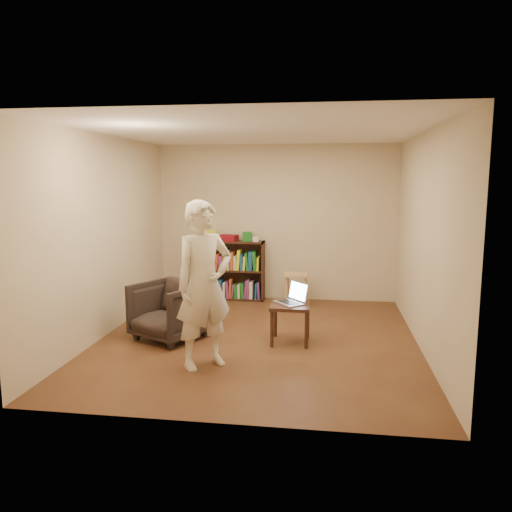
# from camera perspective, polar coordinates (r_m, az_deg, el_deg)

# --- Properties ---
(floor) EXTENTS (4.50, 4.50, 0.00)m
(floor) POSITION_cam_1_polar(r_m,az_deg,el_deg) (6.48, 0.20, -9.48)
(floor) COLOR #4F2719
(floor) RESTS_ON ground
(ceiling) EXTENTS (4.50, 4.50, 0.00)m
(ceiling) POSITION_cam_1_polar(r_m,az_deg,el_deg) (6.18, 0.21, 14.05)
(ceiling) COLOR white
(ceiling) RESTS_ON wall_back
(wall_back) EXTENTS (4.00, 0.00, 4.00)m
(wall_back) POSITION_cam_1_polar(r_m,az_deg,el_deg) (8.42, 2.33, 3.80)
(wall_back) COLOR beige
(wall_back) RESTS_ON floor
(wall_left) EXTENTS (0.00, 4.50, 4.50)m
(wall_left) POSITION_cam_1_polar(r_m,az_deg,el_deg) (6.77, -16.82, 2.20)
(wall_left) COLOR beige
(wall_left) RESTS_ON floor
(wall_right) EXTENTS (0.00, 4.50, 4.50)m
(wall_right) POSITION_cam_1_polar(r_m,az_deg,el_deg) (6.25, 18.70, 1.58)
(wall_right) COLOR beige
(wall_right) RESTS_ON floor
(bookshelf) EXTENTS (1.20, 0.30, 1.00)m
(bookshelf) POSITION_cam_1_polar(r_m,az_deg,el_deg) (8.50, -3.08, -2.01)
(bookshelf) COLOR black
(bookshelf) RESTS_ON floor
(box_yellow) EXTENTS (0.24, 0.19, 0.18)m
(box_yellow) POSITION_cam_1_polar(r_m,az_deg,el_deg) (8.46, -5.29, 2.36)
(box_yellow) COLOR yellow
(box_yellow) RESTS_ON bookshelf
(red_cloth) EXTENTS (0.34, 0.28, 0.10)m
(red_cloth) POSITION_cam_1_polar(r_m,az_deg,el_deg) (8.42, -3.20, 2.09)
(red_cloth) COLOR maroon
(red_cloth) RESTS_ON bookshelf
(box_green) EXTENTS (0.17, 0.17, 0.15)m
(box_green) POSITION_cam_1_polar(r_m,az_deg,el_deg) (8.37, -1.00, 2.23)
(box_green) COLOR #1B6821
(box_green) RESTS_ON bookshelf
(box_white) EXTENTS (0.10, 0.10, 0.08)m
(box_white) POSITION_cam_1_polar(r_m,az_deg,el_deg) (8.31, -0.02, 1.94)
(box_white) COLOR silver
(box_white) RESTS_ON bookshelf
(stool) EXTENTS (0.37, 0.37, 0.53)m
(stool) POSITION_cam_1_polar(r_m,az_deg,el_deg) (8.04, 4.63, -2.73)
(stool) COLOR #AE7D54
(stool) RESTS_ON floor
(armchair) EXTENTS (1.07, 1.08, 0.74)m
(armchair) POSITION_cam_1_polar(r_m,az_deg,el_deg) (6.51, -9.85, -6.16)
(armchair) COLOR black
(armchair) RESTS_ON floor
(side_table) EXTENTS (0.48, 0.48, 0.49)m
(side_table) POSITION_cam_1_polar(r_m,az_deg,el_deg) (6.26, 3.96, -6.24)
(side_table) COLOR black
(side_table) RESTS_ON floor
(laptop) EXTENTS (0.46, 0.47, 0.27)m
(laptop) POSITION_cam_1_polar(r_m,az_deg,el_deg) (6.28, 4.18, -4.85)
(laptop) COLOR #B2B2B7
(laptop) RESTS_ON side_table
(person) EXTENTS (0.78, 0.77, 1.82)m
(person) POSITION_cam_1_polar(r_m,az_deg,el_deg) (5.39, -5.95, -3.30)
(person) COLOR beige
(person) RESTS_ON floor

